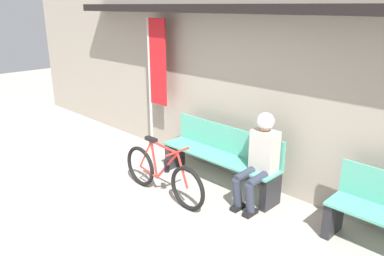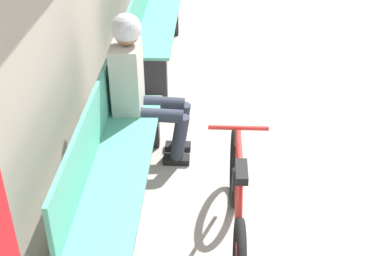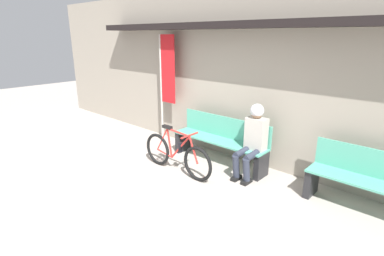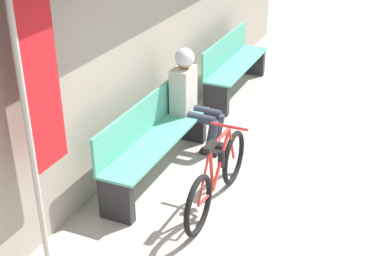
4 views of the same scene
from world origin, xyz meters
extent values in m
cube|color=#9E9384|center=(0.00, 2.55, 1.60)|extent=(12.00, 0.12, 3.20)
cube|color=#51A88E|center=(0.17, 2.04, 0.45)|extent=(1.94, 0.42, 0.03)
cube|color=#51A88E|center=(0.17, 2.23, 0.67)|extent=(1.94, 0.03, 0.40)
cube|color=#232326|center=(1.09, 2.04, 0.22)|extent=(0.10, 0.36, 0.44)
torus|color=black|center=(0.36, 1.23, 0.30)|extent=(0.60, 0.06, 0.60)
cylinder|color=red|center=(-0.08, 1.23, 0.75)|extent=(0.53, 0.03, 0.06)
cylinder|color=red|center=(-0.03, 1.23, 0.49)|extent=(0.46, 0.03, 0.51)
cylinder|color=red|center=(-0.30, 1.23, 0.51)|extent=(0.13, 0.03, 0.53)
cylinder|color=red|center=(-0.43, 1.23, 0.27)|extent=(0.38, 0.03, 0.08)
cylinder|color=red|center=(-0.48, 1.23, 0.53)|extent=(0.30, 0.02, 0.48)
cylinder|color=red|center=(0.27, 1.23, 0.52)|extent=(0.21, 0.03, 0.45)
cube|color=black|center=(-0.35, 1.23, 0.79)|extent=(0.20, 0.07, 0.05)
cylinder|color=red|center=(0.19, 1.23, 0.76)|extent=(0.03, 0.40, 0.03)
cylinder|color=black|center=(-0.03, 1.23, 0.49)|extent=(0.07, 0.07, 0.17)
cylinder|color=#2D3342|center=(0.83, 1.84, 0.46)|extent=(0.11, 0.41, 0.13)
cylinder|color=#2D3342|center=(0.83, 1.66, 0.25)|extent=(0.11, 0.17, 0.41)
cube|color=black|center=(0.83, 1.69, 0.03)|extent=(0.10, 0.22, 0.06)
cylinder|color=#2D3342|center=(1.03, 1.84, 0.46)|extent=(0.11, 0.41, 0.13)
cylinder|color=#2D3342|center=(1.03, 1.66, 0.25)|extent=(0.11, 0.17, 0.41)
cube|color=black|center=(1.03, 1.69, 0.03)|extent=(0.10, 0.22, 0.06)
cube|color=#B7B2A8|center=(0.93, 2.08, 0.74)|extent=(0.34, 0.22, 0.55)
sphere|color=#9E7556|center=(0.93, 2.06, 1.12)|extent=(0.20, 0.20, 0.20)
sphere|color=silver|center=(0.93, 2.06, 1.15)|extent=(0.23, 0.23, 0.23)
cube|color=#51A88E|center=(2.80, 2.04, 0.45)|extent=(1.82, 0.42, 0.03)
cube|color=#51A88E|center=(2.80, 2.23, 0.67)|extent=(1.82, 0.03, 0.40)
cube|color=#232326|center=(1.94, 2.04, 0.22)|extent=(0.10, 0.36, 0.44)
cube|color=#232326|center=(3.66, 2.04, 0.22)|extent=(0.10, 0.36, 0.44)
camera|label=1|loc=(3.45, -1.79, 2.54)|focal=35.00mm
camera|label=2|loc=(-2.82, 1.41, 2.62)|focal=50.00mm
camera|label=3|loc=(3.34, -2.19, 2.33)|focal=28.00mm
camera|label=4|loc=(-4.44, -0.36, 3.17)|focal=50.00mm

